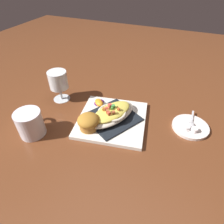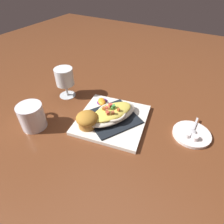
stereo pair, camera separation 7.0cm
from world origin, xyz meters
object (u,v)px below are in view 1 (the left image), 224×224
object	(u,v)px
muffin	(89,122)
orange_garnish	(99,103)
square_plate	(112,119)
coffee_mug	(31,124)
creamer_cup_1	(194,130)
spoon	(191,124)
creamer_saucer	(190,127)
stemmed_glass	(58,82)
gratin_dish	(112,113)
creamer_cup_0	(187,128)

from	to	relation	value
muffin	orange_garnish	bearing A→B (deg)	100.55
orange_garnish	square_plate	bearing A→B (deg)	-35.55
coffee_mug	creamer_cup_1	xyz separation A→B (m)	(0.53, 0.21, -0.02)
spoon	creamer_cup_1	xyz separation A→B (m)	(0.01, -0.03, 0.00)
coffee_mug	spoon	size ratio (longest dim) A/B	1.02
coffee_mug	creamer_saucer	distance (m)	0.57
orange_garnish	stemmed_glass	xyz separation A→B (m)	(-0.18, -0.01, 0.06)
gratin_dish	spoon	xyz separation A→B (m)	(0.28, 0.08, -0.02)
gratin_dish	creamer_saucer	xyz separation A→B (m)	(0.28, 0.07, -0.03)
muffin	creamer_saucer	bearing A→B (deg)	24.54
coffee_mug	creamer_saucer	bearing A→B (deg)	24.97
gratin_dish	creamer_saucer	world-z (taller)	gratin_dish
muffin	creamer_cup_0	bearing A→B (deg)	21.51
muffin	stemmed_glass	size ratio (longest dim) A/B	0.59
creamer_cup_0	square_plate	bearing A→B (deg)	-169.94
square_plate	muffin	world-z (taller)	muffin
stemmed_glass	creamer_cup_0	world-z (taller)	stemmed_glass
gratin_dish	stemmed_glass	distance (m)	0.27
stemmed_glass	spoon	bearing A→B (deg)	3.39
muffin	creamer_cup_1	distance (m)	0.37
creamer_cup_0	muffin	bearing A→B (deg)	-158.49
stemmed_glass	creamer_saucer	size ratio (longest dim) A/B	1.01
gratin_dish	muffin	distance (m)	0.10
square_plate	stemmed_glass	bearing A→B (deg)	169.48
orange_garnish	spoon	bearing A→B (deg)	3.54
muffin	creamer_cup_0	distance (m)	0.35
stemmed_glass	creamer_saucer	distance (m)	0.55
creamer_saucer	muffin	bearing A→B (deg)	-155.46
orange_garnish	creamer_cup_1	size ratio (longest dim) A/B	2.79
orange_garnish	creamer_saucer	distance (m)	0.36
muffin	creamer_cup_1	world-z (taller)	muffin
muffin	creamer_saucer	xyz separation A→B (m)	(0.34, 0.15, -0.04)
muffin	creamer_cup_1	bearing A→B (deg)	20.00
orange_garnish	creamer_cup_1	distance (m)	0.38
muffin	creamer_saucer	distance (m)	0.37
muffin	creamer_saucer	size ratio (longest dim) A/B	0.60
orange_garnish	creamer_cup_0	xyz separation A→B (m)	(0.35, -0.01, -0.00)
creamer_saucer	coffee_mug	bearing A→B (deg)	-155.03
muffin	creamer_cup_0	size ratio (longest dim) A/B	3.25
square_plate	creamer_saucer	size ratio (longest dim) A/B	1.91
creamer_cup_0	creamer_saucer	bearing A→B (deg)	63.20
orange_garnish	stemmed_glass	distance (m)	0.19
gratin_dish	creamer_cup_0	world-z (taller)	gratin_dish
creamer_saucer	spoon	bearing A→B (deg)	88.98
coffee_mug	creamer_saucer	xyz separation A→B (m)	(0.52, 0.24, -0.04)
spoon	creamer_cup_0	xyz separation A→B (m)	(-0.01, -0.03, 0.00)
gratin_dish	orange_garnish	distance (m)	0.10
creamer_cup_0	creamer_cup_1	world-z (taller)	same
square_plate	spoon	world-z (taller)	spoon
gratin_dish	coffee_mug	xyz separation A→B (m)	(-0.24, -0.17, 0.00)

